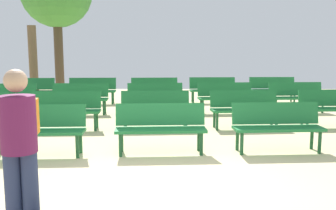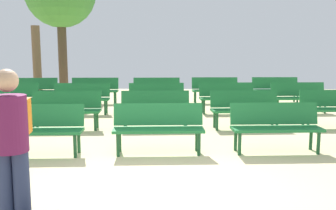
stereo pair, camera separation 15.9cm
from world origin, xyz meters
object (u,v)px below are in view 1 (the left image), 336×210
Objects in this scene: bench_r1_c2 at (155,107)px; bench_r1_c4 at (333,105)px; bench_r3_c1 at (92,89)px; bench_r2_c2 at (155,96)px; visitor_with_backpack at (20,143)px; bench_r2_c4 at (296,95)px; tree_1 at (33,62)px; bench_r2_c1 at (80,96)px; bench_r2_c3 at (225,95)px; bench_r3_c0 at (30,89)px; bench_r1_c1 at (66,108)px; bench_r0_c2 at (161,125)px; bench_r0_c3 at (277,124)px; bench_r3_c3 at (213,88)px; bench_r3_c2 at (154,89)px; bench_r2_c0 at (7,97)px; bench_r1_c3 at (245,107)px; bench_r3_c4 at (273,88)px; bench_r0_c1 at (39,127)px.

bench_r1_c4 is at bearing -0.26° from bench_r1_c2.
bench_r1_c2 is 1.00× the size of bench_r3_c1.
visitor_with_backpack is at bearing -103.37° from bench_r2_c2.
bench_r2_c4 is 0.59× the size of tree_1.
bench_r1_c2 is 1.00× the size of bench_r2_c1.
visitor_with_backpack is at bearing -106.11° from bench_r1_c2.
bench_r3_c0 is at bearing 160.28° from bench_r2_c3.
bench_r1_c4 is 0.99× the size of bench_r3_c0.
bench_r2_c4 is at bearing 18.57° from bench_r1_c1.
bench_r2_c1 is at bearing 116.83° from bench_r0_c2.
bench_r1_c1 is (-4.36, 1.85, 0.00)m from bench_r0_c3.
tree_1 is (-0.54, 1.90, 0.87)m from bench_r3_c0.
visitor_with_backpack is (-2.90, -9.57, 0.43)m from bench_r3_c3.
bench_r2_c4 and bench_r3_c3 have the same top height.
bench_r0_c3 is 6.69m from bench_r3_c2.
bench_r2_c4 is (6.32, 0.40, 0.00)m from bench_r2_c1.
bench_r1_c2 is 0.59× the size of tree_1.
bench_r3_c1 is 0.59× the size of tree_1.
bench_r1_c4 and bench_r2_c0 have the same top height.
bench_r2_c4 is 9.73m from tree_1.
bench_r0_c2 is 2.11m from bench_r0_c3.
bench_r3_c2 is (-0.40, 6.34, 0.00)m from bench_r0_c2.
bench_r2_c2 and bench_r2_c4 have the same top height.
bench_r1_c2 is 1.00× the size of bench_r3_c2.
bench_r1_c2 and bench_r1_c3 have the same top height.
bench_r2_c3 is at bearing -45.75° from bench_r3_c2.
bench_r2_c4 and bench_r3_c0 have the same top height.
bench_r1_c1 and bench_r3_c0 have the same top height.
bench_r3_c0 is at bearing 115.99° from bench_r1_c1.
tree_1 is at bearing 168.80° from bench_r3_c4.
bench_r2_c4 is at bearing -18.41° from bench_r3_c1.
bench_r0_c2 is 2.13m from bench_r1_c2.
bench_r3_c1 is 1.00× the size of bench_r3_c2.
bench_r1_c3 is 3.02m from bench_r2_c4.
bench_r3_c3 is at bearing 89.11° from bench_r2_c3.
bench_r1_c2 and bench_r3_c2 have the same top height.
bench_r2_c1 and bench_r3_c0 have the same top height.
bench_r1_c2 is 1.00× the size of bench_r2_c0.
bench_r2_c1 is 0.99× the size of visitor_with_backpack.
bench_r0_c3 is 1.00× the size of bench_r1_c1.
bench_r0_c3 is 1.00× the size of bench_r1_c3.
bench_r2_c0 and bench_r3_c0 have the same top height.
bench_r3_c3 is at bearing 17.61° from bench_r2_c0.
bench_r3_c2 is at bearing -178.15° from bench_r3_c4.
bench_r1_c2 is 2.10m from bench_r2_c2.
bench_r0_c2 is 7.66m from bench_r3_c0.
bench_r0_c1 is 3.00m from bench_r1_c2.
bench_r0_c1 is 4.30m from bench_r2_c1.
bench_r1_c2 and bench_r3_c0 have the same top height.
bench_r0_c1 and bench_r3_c2 have the same top height.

